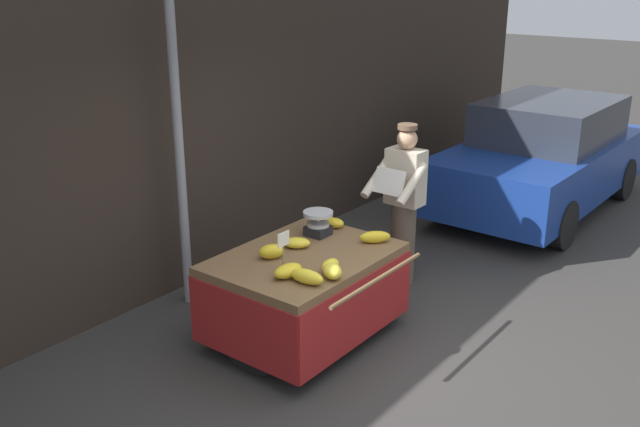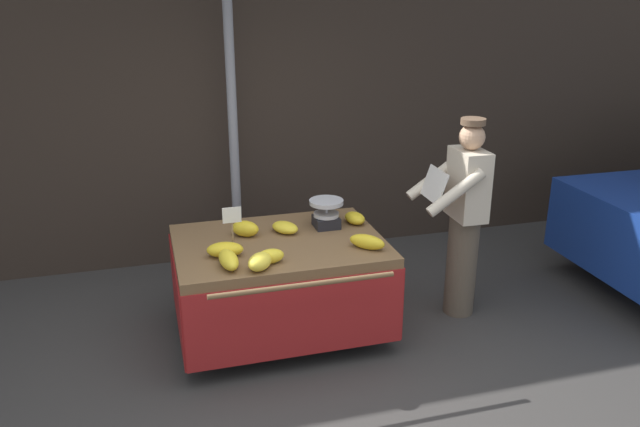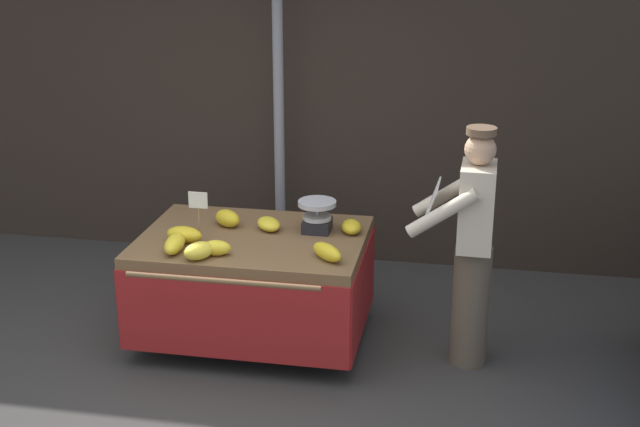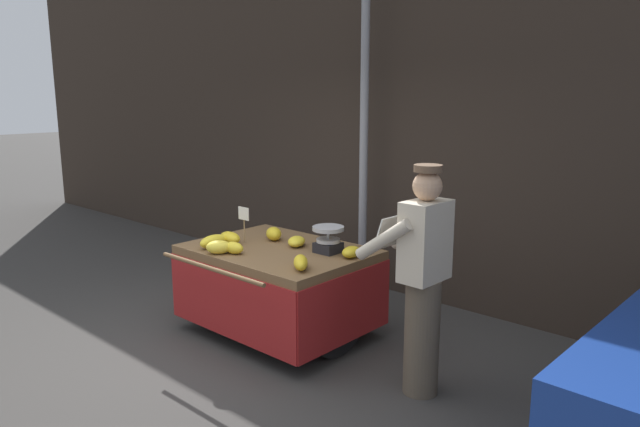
% 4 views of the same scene
% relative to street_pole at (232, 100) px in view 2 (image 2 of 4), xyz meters
% --- Properties ---
extents(ground_plane, '(60.00, 60.00, 0.00)m').
position_rel_street_pole_xyz_m(ground_plane, '(0.06, -2.35, -1.70)').
color(ground_plane, '#383533').
extents(back_wall, '(16.00, 0.24, 3.97)m').
position_rel_street_pole_xyz_m(back_wall, '(0.06, 0.42, 0.29)').
color(back_wall, '#332821').
rests_on(back_wall, ground).
extents(street_pole, '(0.09, 0.09, 3.39)m').
position_rel_street_pole_xyz_m(street_pole, '(0.00, 0.00, 0.00)').
color(street_pole, gray).
rests_on(street_pole, ground).
extents(banana_cart, '(1.64, 1.39, 0.82)m').
position_rel_street_pole_xyz_m(banana_cart, '(0.12, -1.40, -1.09)').
color(banana_cart, brown).
rests_on(banana_cart, ground).
extents(weighing_scale, '(0.28, 0.28, 0.24)m').
position_rel_street_pole_xyz_m(weighing_scale, '(0.56, -1.22, -0.76)').
color(weighing_scale, black).
rests_on(weighing_scale, banana_cart).
extents(price_sign, '(0.14, 0.01, 0.34)m').
position_rel_street_pole_xyz_m(price_sign, '(-0.25, -1.48, -0.63)').
color(price_sign, '#997A51').
rests_on(price_sign, banana_cart).
extents(banana_bunch_0, '(0.26, 0.24, 0.13)m').
position_rel_street_pole_xyz_m(banana_bunch_0, '(-0.11, -1.23, -0.81)').
color(banana_bunch_0, gold).
rests_on(banana_bunch_0, banana_cart).
extents(banana_bunch_1, '(0.29, 0.19, 0.11)m').
position_rel_street_pole_xyz_m(banana_bunch_1, '(-0.32, -1.59, -0.82)').
color(banana_bunch_1, gold).
rests_on(banana_bunch_1, banana_cart).
extents(banana_bunch_2, '(0.19, 0.24, 0.10)m').
position_rel_street_pole_xyz_m(banana_bunch_2, '(0.82, -1.20, -0.83)').
color(banana_bunch_2, gold).
rests_on(banana_bunch_2, banana_cart).
extents(banana_bunch_3, '(0.25, 0.26, 0.12)m').
position_rel_street_pole_xyz_m(banana_bunch_3, '(-0.12, -1.89, -0.81)').
color(banana_bunch_3, yellow).
rests_on(banana_bunch_3, banana_cart).
extents(banana_bunch_4, '(0.28, 0.28, 0.11)m').
position_rel_street_pole_xyz_m(banana_bunch_4, '(0.73, -1.74, -0.82)').
color(banana_bunch_4, gold).
rests_on(banana_bunch_4, banana_cart).
extents(banana_bunch_5, '(0.15, 0.31, 0.12)m').
position_rel_street_pole_xyz_m(banana_bunch_5, '(-0.33, -1.79, -0.82)').
color(banana_bunch_5, yellow).
rests_on(banana_bunch_5, banana_cart).
extents(banana_bunch_6, '(0.27, 0.29, 0.09)m').
position_rel_street_pole_xyz_m(banana_bunch_6, '(0.21, -1.25, -0.83)').
color(banana_bunch_6, yellow).
rests_on(banana_bunch_6, banana_cart).
extents(banana_bunch_7, '(0.21, 0.14, 0.11)m').
position_rel_street_pole_xyz_m(banana_bunch_7, '(-0.03, -1.80, -0.82)').
color(banana_bunch_7, yellow).
rests_on(banana_bunch_7, banana_cart).
extents(vendor_person, '(0.59, 0.52, 1.71)m').
position_rel_street_pole_xyz_m(vendor_person, '(1.68, -1.46, -0.82)').
color(vendor_person, brown).
rests_on(vendor_person, ground).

